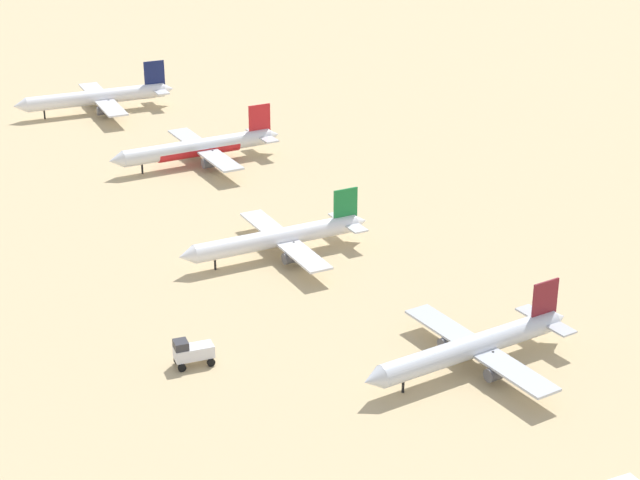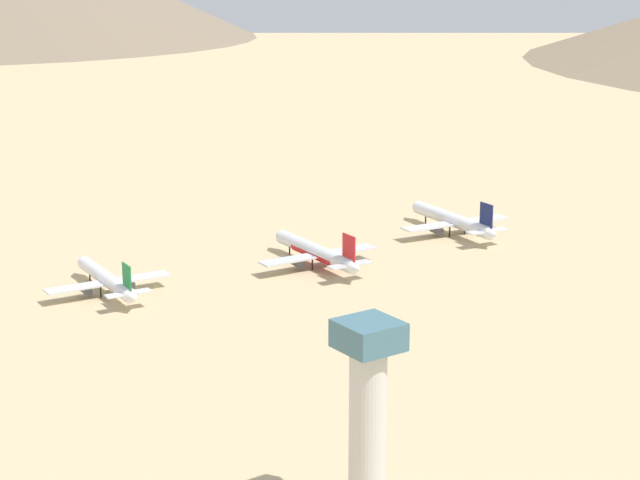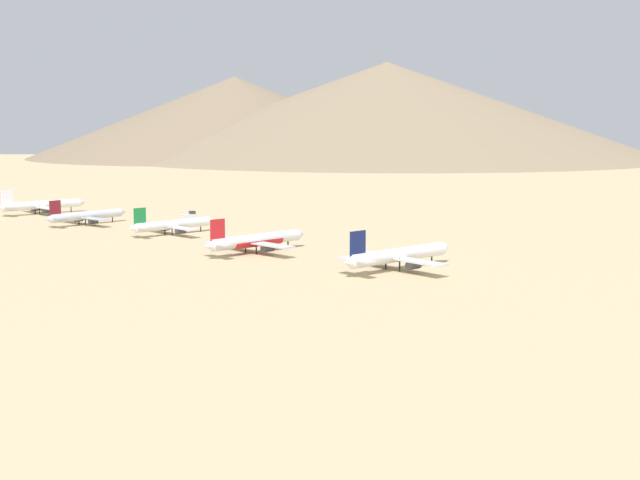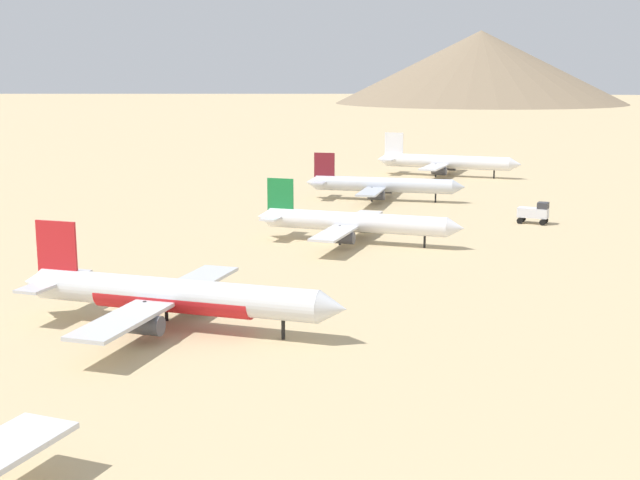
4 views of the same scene
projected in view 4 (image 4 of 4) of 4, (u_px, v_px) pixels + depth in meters
ground_plane at (333, 244)px, 131.71m from camera, size 1800.00×1800.00×0.00m
parked_jet_1 at (172, 295)px, 88.13m from camera, size 37.09×30.11×10.70m
parked_jet_2 at (354, 222)px, 132.16m from camera, size 33.67×27.37×9.71m
parked_jet_3 at (381, 185)px, 175.68m from camera, size 33.48×27.13×9.67m
parked_jet_4 at (445, 162)px, 216.22m from camera, size 37.43×30.50×10.79m
service_truck at (534, 212)px, 149.18m from camera, size 5.52×3.49×3.90m
desert_hill_4 at (480, 67)px, 699.88m from camera, size 239.16×239.16×59.22m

